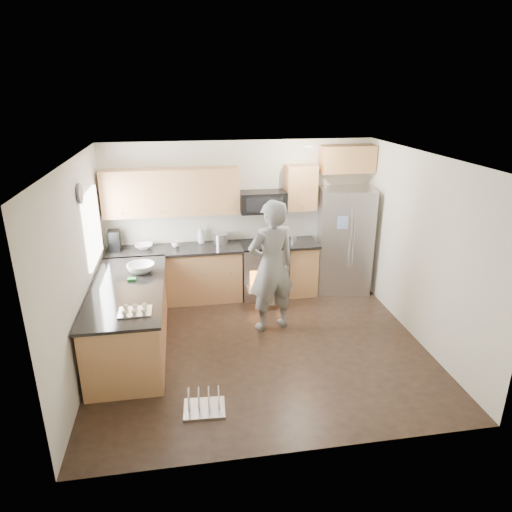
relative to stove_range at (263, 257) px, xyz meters
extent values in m
plane|color=black|center=(-0.35, -1.69, -0.68)|extent=(4.50, 4.50, 0.00)
cube|color=beige|center=(-0.35, 0.31, 0.62)|extent=(4.50, 0.04, 2.60)
cube|color=beige|center=(-0.35, -3.69, 0.62)|extent=(4.50, 0.04, 2.60)
cube|color=beige|center=(-2.60, -1.69, 0.62)|extent=(0.04, 4.00, 2.60)
cube|color=beige|center=(1.90, -1.69, 0.62)|extent=(0.04, 4.00, 2.60)
cube|color=white|center=(-0.35, -1.69, 1.92)|extent=(4.50, 4.00, 0.04)
cube|color=white|center=(-2.58, -0.69, 0.87)|extent=(0.04, 1.00, 1.00)
cylinder|color=#F6E3C5|center=(0.55, -0.59, 1.91)|extent=(0.14, 0.14, 0.02)
cylinder|color=#474754|center=(-2.57, -1.24, 1.47)|extent=(0.03, 0.26, 0.26)
cube|color=#AF6E46|center=(-1.48, 0.01, -0.24)|extent=(2.15, 0.60, 0.87)
cube|color=black|center=(-1.48, 0.00, 0.23)|extent=(2.19, 0.64, 0.04)
cube|color=#AF6E46|center=(0.65, 0.01, -0.24)|extent=(0.50, 0.60, 0.87)
cube|color=black|center=(0.65, 0.00, 0.23)|extent=(0.54, 0.64, 0.04)
cube|color=#AF6E46|center=(-1.47, 0.14, 1.15)|extent=(2.16, 0.33, 0.74)
cube|color=#AF6E46|center=(0.65, 0.14, 1.15)|extent=(0.50, 0.33, 0.74)
cube|color=#AF6E46|center=(1.43, 0.14, 1.60)|extent=(0.90, 0.33, 0.44)
imported|color=white|center=(-1.97, 0.09, 0.28)|extent=(0.29, 0.29, 0.07)
imported|color=silver|center=(-1.03, 0.21, 0.40)|extent=(0.12, 0.12, 0.30)
imported|color=silver|center=(-1.46, 0.06, 0.30)|extent=(0.12, 0.12, 0.09)
cylinder|color=#B7B7BC|center=(-0.70, 0.17, 0.33)|extent=(0.23, 0.23, 0.16)
cube|color=black|center=(-2.42, 0.05, 0.42)|extent=(0.18, 0.22, 0.34)
cylinder|color=#B7B7BC|center=(0.54, 0.09, 0.29)|extent=(0.10, 0.10, 0.08)
cube|color=#AF6E46|center=(-2.10, -1.44, -0.24)|extent=(0.90, 2.30, 0.87)
cube|color=black|center=(-2.10, -1.44, 0.23)|extent=(0.96, 2.36, 0.04)
imported|color=silver|center=(-1.94, -0.94, 0.31)|extent=(0.39, 0.39, 0.12)
cube|color=green|center=(-2.05, -1.24, 0.27)|extent=(0.11, 0.08, 0.03)
cube|color=#B7B7BC|center=(-1.93, -2.21, 0.29)|extent=(0.38, 0.29, 0.08)
cube|color=#B7B7BC|center=(0.00, -0.01, -0.23)|extent=(0.76, 0.62, 0.90)
cube|color=black|center=(0.00, -0.01, 0.24)|extent=(0.76, 0.60, 0.03)
cube|color=orange|center=(0.00, -0.33, -0.28)|extent=(0.56, 0.02, 0.34)
cube|color=#B7B7BC|center=(0.00, -0.49, -0.36)|extent=(0.70, 0.34, 0.03)
cube|color=white|center=(0.00, -0.54, -0.50)|extent=(0.24, 0.03, 0.28)
cube|color=black|center=(0.00, 0.11, 0.94)|extent=(0.76, 0.40, 0.34)
cube|color=#B7B7BC|center=(1.42, 0.01, 0.23)|extent=(1.00, 0.84, 1.82)
cylinder|color=#B7B7BC|center=(1.39, -0.35, 0.36)|extent=(0.02, 0.02, 0.99)
cylinder|color=#B7B7BC|center=(1.45, -0.35, 0.36)|extent=(0.02, 0.02, 0.99)
cube|color=pink|center=(1.62, -0.34, 0.16)|extent=(0.23, 0.05, 0.30)
cube|color=#7D99C9|center=(1.24, -0.34, 0.66)|extent=(0.18, 0.04, 0.22)
imported|color=slate|center=(-0.10, -1.18, 0.30)|extent=(0.81, 0.64, 1.96)
cube|color=#B7B7BC|center=(-1.20, -2.91, -0.66)|extent=(0.48, 0.39, 0.03)
cylinder|color=silver|center=(-1.36, -2.90, -0.52)|extent=(0.03, 0.26, 0.26)
cylinder|color=silver|center=(-1.25, -2.90, -0.52)|extent=(0.03, 0.26, 0.26)
cylinder|color=silver|center=(-1.14, -2.91, -0.52)|extent=(0.03, 0.26, 0.26)
cylinder|color=silver|center=(-1.03, -2.92, -0.52)|extent=(0.03, 0.26, 0.26)
camera|label=1|loc=(-1.31, -7.14, 2.73)|focal=32.00mm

